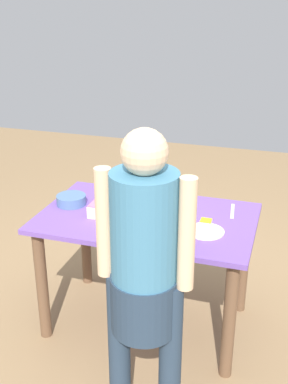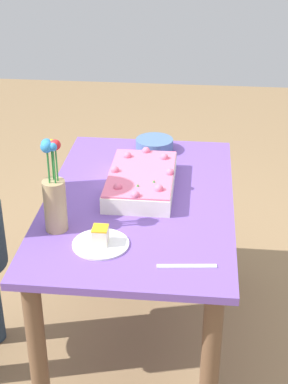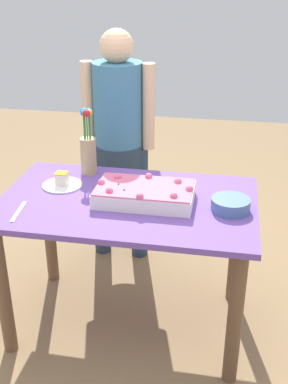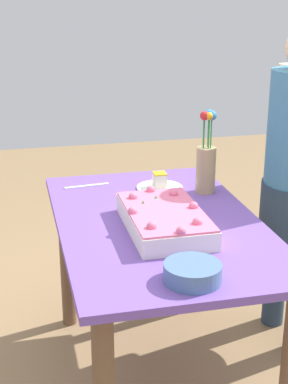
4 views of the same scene
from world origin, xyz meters
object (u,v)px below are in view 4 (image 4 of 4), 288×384
sheet_cake (163,219)px  fruit_bowl (193,273)px  cake_knife (87,186)px  flower_vase (206,161)px  serving_plate_with_slice (160,185)px

sheet_cake → fruit_bowl: (0.42, -0.02, -0.01)m
cake_knife → flower_vase: (0.20, 0.51, 0.14)m
serving_plate_with_slice → cake_knife: size_ratio=1.01×
serving_plate_with_slice → fruit_bowl: serving_plate_with_slice is taller
flower_vase → fruit_bowl: bearing=-21.5°
cake_knife → fruit_bowl: size_ratio=1.13×
sheet_cake → serving_plate_with_slice: bearing=167.1°
cake_knife → flower_vase: 0.56m
cake_knife → flower_vase: bearing=152.4°
sheet_cake → serving_plate_with_slice: sheet_cake is taller
sheet_cake → flower_vase: bearing=141.4°
serving_plate_with_slice → cake_knife: serving_plate_with_slice is taller
sheet_cake → flower_vase: (-0.36, 0.29, 0.10)m
serving_plate_with_slice → flower_vase: size_ratio=0.57×
serving_plate_with_slice → flower_vase: (0.09, 0.19, 0.13)m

